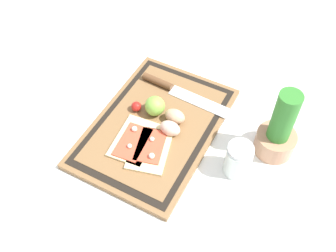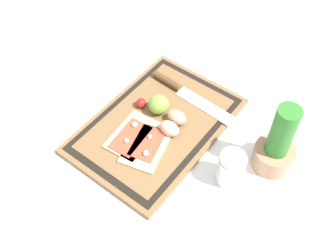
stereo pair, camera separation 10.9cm
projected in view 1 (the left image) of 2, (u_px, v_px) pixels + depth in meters
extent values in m
plane|color=white|center=(155.00, 129.00, 1.14)|extent=(6.00, 6.00, 0.00)
cube|color=brown|center=(155.00, 127.00, 1.13)|extent=(0.48, 0.33, 0.02)
cube|color=black|center=(155.00, 125.00, 1.12)|extent=(0.45, 0.30, 0.00)
cube|color=brown|center=(155.00, 125.00, 1.12)|extent=(0.41, 0.27, 0.00)
cube|color=beige|center=(135.00, 140.00, 1.08)|extent=(0.16, 0.12, 0.01)
cube|color=#D14C33|center=(133.00, 142.00, 1.07)|extent=(0.12, 0.08, 0.00)
sphere|color=silver|center=(134.00, 129.00, 1.09)|extent=(0.02, 0.02, 0.02)
sphere|color=silver|center=(130.00, 146.00, 1.05)|extent=(0.01, 0.01, 0.01)
cube|color=beige|center=(150.00, 150.00, 1.06)|extent=(0.17, 0.14, 0.01)
cube|color=#D14C33|center=(150.00, 146.00, 1.06)|extent=(0.13, 0.10, 0.00)
sphere|color=silver|center=(152.00, 156.00, 1.03)|extent=(0.02, 0.02, 0.02)
sphere|color=silver|center=(152.00, 139.00, 1.07)|extent=(0.01, 0.01, 0.01)
cube|color=silver|center=(200.00, 102.00, 1.17)|extent=(0.05, 0.20, 0.00)
cylinder|color=brown|center=(158.00, 81.00, 1.21)|extent=(0.03, 0.10, 0.02)
ellipsoid|color=tan|center=(175.00, 116.00, 1.11)|extent=(0.04, 0.06, 0.04)
ellipsoid|color=beige|center=(170.00, 128.00, 1.08)|extent=(0.04, 0.06, 0.04)
sphere|color=#7FB742|center=(155.00, 106.00, 1.12)|extent=(0.06, 0.06, 0.06)
sphere|color=red|center=(136.00, 106.00, 1.14)|extent=(0.03, 0.03, 0.03)
cylinder|color=#AD7A5B|center=(275.00, 142.00, 1.07)|extent=(0.11, 0.11, 0.06)
cylinder|color=#2D7528|center=(283.00, 121.00, 0.99)|extent=(0.06, 0.06, 0.19)
cylinder|color=silver|center=(238.00, 160.00, 1.01)|extent=(0.07, 0.07, 0.09)
cylinder|color=olive|center=(236.00, 166.00, 1.04)|extent=(0.06, 0.06, 0.03)
cylinder|color=silver|center=(241.00, 149.00, 0.97)|extent=(0.07, 0.07, 0.01)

